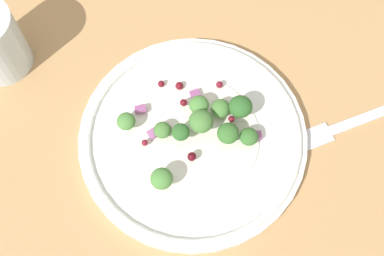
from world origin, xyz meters
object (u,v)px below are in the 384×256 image
broccoli_floret_0 (221,109)px  broccoli_floret_1 (199,105)px  plate (192,134)px  broccoli_floret_2 (181,132)px  fork (364,118)px

broccoli_floret_0 → broccoli_floret_1: 2.50cm
plate → broccoli_floret_0: broccoli_floret_0 is taller
broccoli_floret_1 → broccoli_floret_2: (-2.64, -2.89, 0.28)cm
broccoli_floret_0 → fork: bearing=-11.7°
fork → broccoli_floret_1: bearing=167.5°
broccoli_floret_0 → fork: (16.61, -3.45, -2.30)cm
fork → broccoli_floret_2: bearing=176.5°
broccoli_floret_1 → broccoli_floret_2: 3.93cm
plate → broccoli_floret_0: (3.65, 1.76, 1.69)cm
broccoli_floret_1 → broccoli_floret_2: bearing=-132.4°
broccoli_floret_2 → broccoli_floret_1: bearing=47.6°
plate → broccoli_floret_1: (1.29, 2.50, 2.07)cm
plate → broccoli_floret_1: broccoli_floret_1 is taller
broccoli_floret_0 → fork: size_ratio=0.12×
broccoli_floret_2 → fork: bearing=-3.5°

